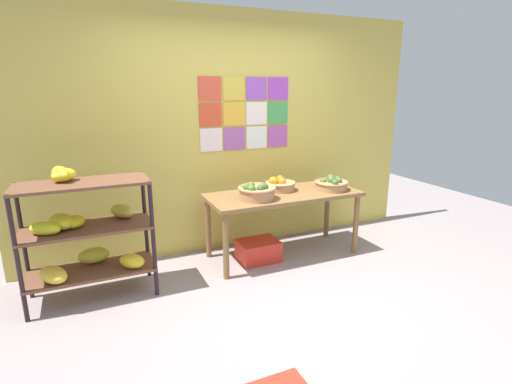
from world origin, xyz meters
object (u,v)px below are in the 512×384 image
(fruit_basket_right, at_px, (332,184))
(fruit_basket_left, at_px, (257,192))
(banana_shelf_unit, at_px, (83,229))
(fruit_basket_centre, at_px, (280,185))
(produce_crate_under_table, at_px, (258,250))
(display_table, at_px, (283,200))

(fruit_basket_right, xyz_separation_m, fruit_basket_left, (-0.92, -0.01, 0.02))
(banana_shelf_unit, height_order, fruit_basket_left, banana_shelf_unit)
(fruit_basket_left, bearing_deg, fruit_basket_centre, 29.93)
(fruit_basket_centre, height_order, fruit_basket_left, fruit_basket_left)
(fruit_basket_right, height_order, produce_crate_under_table, fruit_basket_right)
(fruit_basket_left, height_order, produce_crate_under_table, fruit_basket_left)
(display_table, distance_m, fruit_basket_left, 0.41)
(fruit_basket_centre, height_order, produce_crate_under_table, fruit_basket_centre)
(display_table, xyz_separation_m, produce_crate_under_table, (-0.31, -0.02, -0.52))
(banana_shelf_unit, bearing_deg, fruit_basket_right, 0.27)
(display_table, height_order, fruit_basket_centre, fruit_basket_centre)
(display_table, xyz_separation_m, fruit_basket_right, (0.56, -0.09, 0.15))
(fruit_basket_right, bearing_deg, fruit_basket_left, -179.15)
(display_table, distance_m, fruit_basket_centre, 0.19)
(fruit_basket_left, bearing_deg, display_table, 15.26)
(display_table, relative_size, fruit_basket_left, 4.26)
(banana_shelf_unit, distance_m, fruit_basket_right, 2.57)
(fruit_basket_right, xyz_separation_m, produce_crate_under_table, (-0.87, 0.06, -0.67))
(fruit_basket_left, bearing_deg, banana_shelf_unit, 179.95)
(banana_shelf_unit, xyz_separation_m, fruit_basket_left, (1.64, -0.00, 0.16))
(display_table, bearing_deg, fruit_basket_centre, 81.24)
(fruit_basket_right, bearing_deg, banana_shelf_unit, -179.73)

